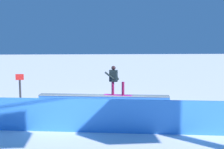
{
  "coord_description": "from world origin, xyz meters",
  "views": [
    {
      "loc": [
        0.49,
        13.71,
        3.37
      ],
      "look_at": [
        -0.37,
        1.05,
        1.84
      ],
      "focal_mm": 43.62,
      "sensor_mm": 36.0,
      "label": 1
    }
  ],
  "objects": [
    {
      "name": "grind_box",
      "position": [
        0.0,
        0.0,
        0.3
      ],
      "size": [
        6.69,
        1.42,
        0.66
      ],
      "color": "blue",
      "rests_on": "ground_plane"
    },
    {
      "name": "safety_fence",
      "position": [
        0.0,
        3.91,
        0.64
      ],
      "size": [
        12.16,
        1.79,
        1.27
      ],
      "primitive_type": "cube",
      "rotation": [
        0.0,
        0.0,
        -0.14
      ],
      "color": "#3583E7",
      "rests_on": "ground_plane"
    },
    {
      "name": "snowboarder",
      "position": [
        -0.57,
        0.06,
        1.48
      ],
      "size": [
        1.45,
        0.68,
        1.5
      ],
      "color": "#BC2293",
      "rests_on": "grind_box"
    },
    {
      "name": "ground_plane",
      "position": [
        0.0,
        0.0,
        0.0
      ],
      "size": [
        120.0,
        120.0,
        0.0
      ],
      "primitive_type": "plane",
      "color": "white"
    },
    {
      "name": "trail_marker",
      "position": [
        4.22,
        -0.15,
        0.95
      ],
      "size": [
        0.4,
        0.1,
        1.76
      ],
      "color": "#262628",
      "rests_on": "ground_plane"
    }
  ]
}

